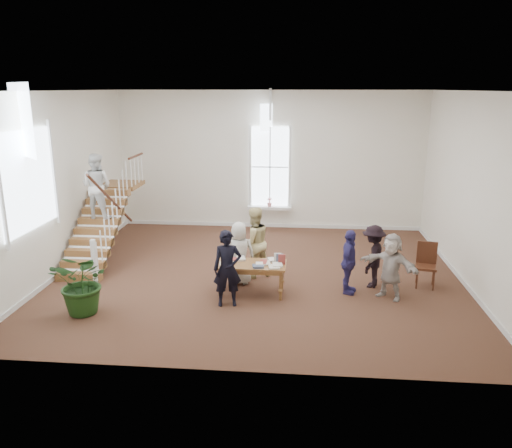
# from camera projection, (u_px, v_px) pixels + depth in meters

# --- Properties ---
(ground) EXTENTS (10.00, 10.00, 0.00)m
(ground) POSITION_uv_depth(u_px,v_px,m) (258.00, 274.00, 12.64)
(ground) COLOR #492C1D
(ground) RESTS_ON ground
(room_shell) EXTENTS (10.49, 10.00, 10.00)m
(room_shell) POSITION_uv_depth(u_px,v_px,m) (270.00, 216.00, 16.75)
(room_shell) COLOR white
(room_shell) RESTS_ON ground
(staircase) EXTENTS (1.10, 4.10, 2.92)m
(staircase) POSITION_uv_depth(u_px,v_px,m) (99.00, 202.00, 13.31)
(staircase) COLOR brown
(staircase) RESTS_ON ground
(library_table) EXTENTS (1.57, 0.83, 0.79)m
(library_table) POSITION_uv_depth(u_px,v_px,m) (252.00, 267.00, 11.28)
(library_table) COLOR brown
(library_table) RESTS_ON ground
(police_officer) EXTENTS (0.68, 0.51, 1.67)m
(police_officer) POSITION_uv_depth(u_px,v_px,m) (227.00, 269.00, 10.65)
(police_officer) COLOR black
(police_officer) RESTS_ON ground
(elderly_woman) EXTENTS (0.84, 0.65, 1.52)m
(elderly_woman) POSITION_uv_depth(u_px,v_px,m) (239.00, 253.00, 11.86)
(elderly_woman) COLOR beige
(elderly_woman) RESTS_ON ground
(person_yellow) EXTENTS (1.09, 1.02, 1.77)m
(person_yellow) POSITION_uv_depth(u_px,v_px,m) (254.00, 242.00, 12.28)
(person_yellow) COLOR #D9C887
(person_yellow) RESTS_ON ground
(woman_cluster_a) EXTENTS (0.59, 0.94, 1.50)m
(woman_cluster_a) POSITION_uv_depth(u_px,v_px,m) (349.00, 262.00, 11.30)
(woman_cluster_a) COLOR navy
(woman_cluster_a) RESTS_ON ground
(woman_cluster_b) EXTENTS (0.85, 1.10, 1.50)m
(woman_cluster_b) POSITION_uv_depth(u_px,v_px,m) (373.00, 256.00, 11.68)
(woman_cluster_b) COLOR black
(woman_cluster_b) RESTS_ON ground
(woman_cluster_c) EXTENTS (1.38, 1.19, 1.50)m
(woman_cluster_c) POSITION_uv_depth(u_px,v_px,m) (391.00, 266.00, 11.03)
(woman_cluster_c) COLOR beige
(woman_cluster_c) RESTS_ON ground
(floor_plant) EXTENTS (1.40, 1.27, 1.36)m
(floor_plant) POSITION_uv_depth(u_px,v_px,m) (84.00, 283.00, 10.29)
(floor_plant) COLOR #173511
(floor_plant) RESTS_ON ground
(side_chair) EXTENTS (0.54, 0.54, 1.06)m
(side_chair) POSITION_uv_depth(u_px,v_px,m) (426.00, 262.00, 11.77)
(side_chair) COLOR #391E0F
(side_chair) RESTS_ON ground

